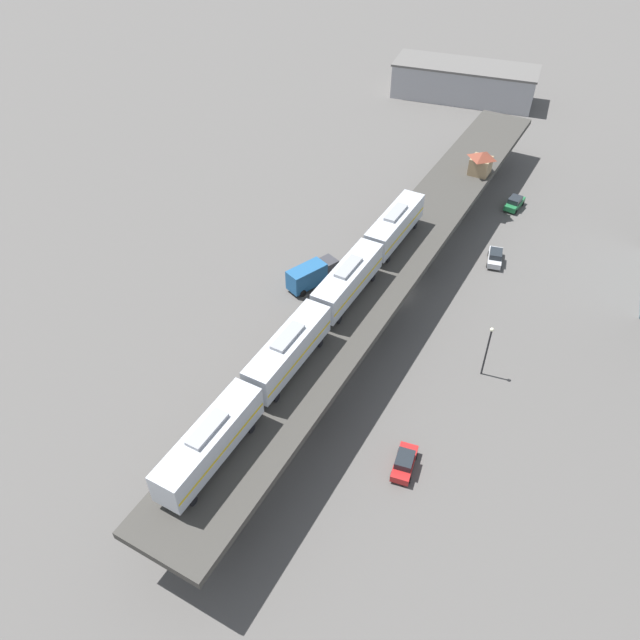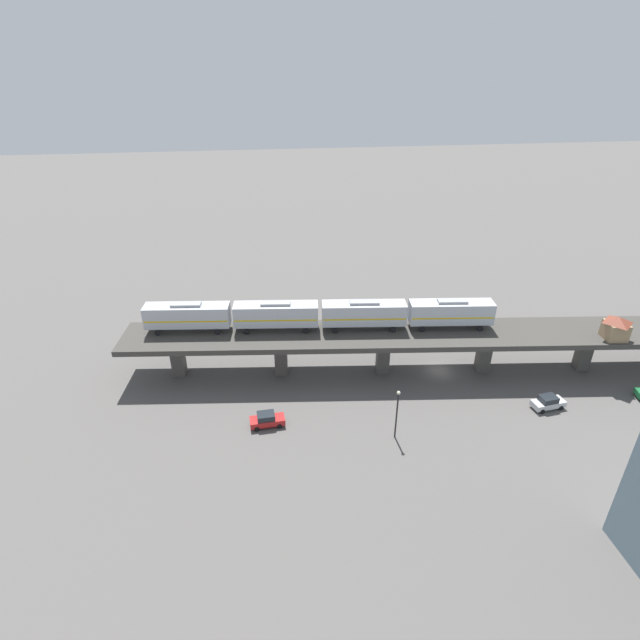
{
  "view_description": "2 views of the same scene",
  "coord_description": "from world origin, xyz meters",
  "px_view_note": "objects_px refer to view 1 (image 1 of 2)",
  "views": [
    {
      "loc": [
        15.62,
        -62.23,
        51.17
      ],
      "look_at": [
        -3.3,
        -17.48,
        8.08
      ],
      "focal_mm": 35.0,
      "sensor_mm": 36.0,
      "label": 1
    },
    {
      "loc": [
        59.49,
        -26.02,
        41.99
      ],
      "look_at": [
        -3.3,
        -17.48,
        8.08
      ],
      "focal_mm": 28.0,
      "sensor_mm": 36.0,
      "label": 2
    }
  ],
  "objects_px": {
    "subway_train": "(320,312)",
    "street_car_green": "(515,203)",
    "street_car_red": "(404,462)",
    "delivery_truck": "(312,274)",
    "street_car_silver": "(495,257)",
    "warehouse_building": "(464,82)",
    "street_lamp": "(488,347)",
    "signal_hut": "(481,162)"
  },
  "relations": [
    {
      "from": "street_car_red",
      "to": "warehouse_building",
      "type": "bearing_deg",
      "value": 99.85
    },
    {
      "from": "street_car_silver",
      "to": "delivery_truck",
      "type": "bearing_deg",
      "value": -145.75
    },
    {
      "from": "street_car_red",
      "to": "street_car_green",
      "type": "xyz_separation_m",
      "value": [
        1.46,
        52.81,
        0.0
      ]
    },
    {
      "from": "street_lamp",
      "to": "signal_hut",
      "type": "bearing_deg",
      "value": 104.32
    },
    {
      "from": "subway_train",
      "to": "signal_hut",
      "type": "relative_size",
      "value": 14.04
    },
    {
      "from": "signal_hut",
      "to": "street_car_silver",
      "type": "height_order",
      "value": "signal_hut"
    },
    {
      "from": "street_car_red",
      "to": "warehouse_building",
      "type": "xyz_separation_m",
      "value": [
        -16.02,
        92.26,
        2.47
      ]
    },
    {
      "from": "subway_train",
      "to": "street_car_silver",
      "type": "distance_m",
      "value": 33.08
    },
    {
      "from": "street_car_green",
      "to": "subway_train",
      "type": "bearing_deg",
      "value": -107.45
    },
    {
      "from": "subway_train",
      "to": "street_car_green",
      "type": "distance_m",
      "value": 47.15
    },
    {
      "from": "street_car_red",
      "to": "street_lamp",
      "type": "bearing_deg",
      "value": 74.59
    },
    {
      "from": "subway_train",
      "to": "street_car_red",
      "type": "relative_size",
      "value": 11.05
    },
    {
      "from": "street_car_silver",
      "to": "delivery_truck",
      "type": "height_order",
      "value": "delivery_truck"
    },
    {
      "from": "subway_train",
      "to": "street_car_green",
      "type": "xyz_separation_m",
      "value": [
        13.93,
        44.3,
        -8.19
      ]
    },
    {
      "from": "street_car_silver",
      "to": "street_lamp",
      "type": "bearing_deg",
      "value": -82.59
    },
    {
      "from": "street_car_silver",
      "to": "delivery_truck",
      "type": "xyz_separation_m",
      "value": [
        -21.18,
        -14.42,
        0.82
      ]
    },
    {
      "from": "subway_train",
      "to": "street_car_green",
      "type": "height_order",
      "value": "subway_train"
    },
    {
      "from": "signal_hut",
      "to": "delivery_truck",
      "type": "distance_m",
      "value": 31.06
    },
    {
      "from": "signal_hut",
      "to": "warehouse_building",
      "type": "xyz_separation_m",
      "value": [
        -11.77,
        43.21,
        -4.97
      ]
    },
    {
      "from": "signal_hut",
      "to": "street_lamp",
      "type": "xyz_separation_m",
      "value": [
        8.54,
        -33.46,
        -4.28
      ]
    },
    {
      "from": "signal_hut",
      "to": "warehouse_building",
      "type": "bearing_deg",
      "value": 105.24
    },
    {
      "from": "street_car_green",
      "to": "delivery_truck",
      "type": "bearing_deg",
      "value": -125.35
    },
    {
      "from": "street_car_silver",
      "to": "street_car_green",
      "type": "distance_m",
      "value": 15.44
    },
    {
      "from": "subway_train",
      "to": "signal_hut",
      "type": "bearing_deg",
      "value": 78.54
    },
    {
      "from": "signal_hut",
      "to": "street_car_silver",
      "type": "bearing_deg",
      "value": -63.95
    },
    {
      "from": "delivery_truck",
      "to": "street_car_red",
      "type": "bearing_deg",
      "value": -49.34
    },
    {
      "from": "subway_train",
      "to": "street_car_silver",
      "type": "xyz_separation_m",
      "value": [
        13.93,
        28.86,
        -8.19
      ]
    },
    {
      "from": "delivery_truck",
      "to": "warehouse_building",
      "type": "xyz_separation_m",
      "value": [
        3.69,
        69.31,
        1.65
      ]
    },
    {
      "from": "signal_hut",
      "to": "warehouse_building",
      "type": "distance_m",
      "value": 45.06
    },
    {
      "from": "street_car_red",
      "to": "street_lamp",
      "type": "relative_size",
      "value": 0.65
    },
    {
      "from": "subway_train",
      "to": "street_car_green",
      "type": "relative_size",
      "value": 10.65
    },
    {
      "from": "street_car_green",
      "to": "warehouse_building",
      "type": "height_order",
      "value": "warehouse_building"
    },
    {
      "from": "street_lamp",
      "to": "warehouse_building",
      "type": "relative_size",
      "value": 0.24
    },
    {
      "from": "street_car_silver",
      "to": "street_lamp",
      "type": "height_order",
      "value": "street_lamp"
    },
    {
      "from": "street_car_silver",
      "to": "street_lamp",
      "type": "xyz_separation_m",
      "value": [
        2.83,
        -21.78,
        3.17
      ]
    },
    {
      "from": "subway_train",
      "to": "warehouse_building",
      "type": "distance_m",
      "value": 84.02
    },
    {
      "from": "signal_hut",
      "to": "warehouse_building",
      "type": "relative_size",
      "value": 0.12
    },
    {
      "from": "street_car_red",
      "to": "street_lamp",
      "type": "distance_m",
      "value": 16.48
    },
    {
      "from": "subway_train",
      "to": "warehouse_building",
      "type": "relative_size",
      "value": 1.71
    },
    {
      "from": "street_car_red",
      "to": "delivery_truck",
      "type": "bearing_deg",
      "value": 130.66
    },
    {
      "from": "street_car_silver",
      "to": "warehouse_building",
      "type": "height_order",
      "value": "warehouse_building"
    },
    {
      "from": "delivery_truck",
      "to": "warehouse_building",
      "type": "bearing_deg",
      "value": 86.95
    }
  ]
}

